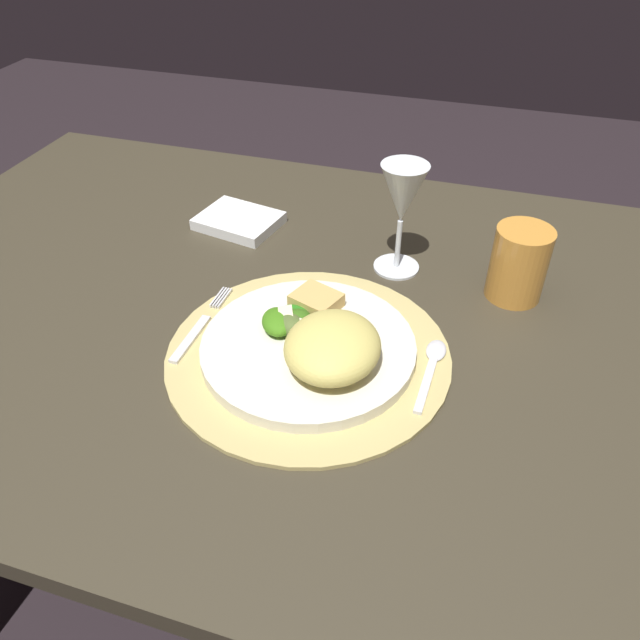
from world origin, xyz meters
TOP-DOWN VIEW (x-y plane):
  - ground_plane at (0.00, 0.00)m, footprint 6.00×6.00m
  - dining_table at (0.00, 0.00)m, footprint 1.34×0.89m
  - placemat at (0.05, -0.09)m, footprint 0.36×0.36m
  - dinner_plate at (0.05, -0.09)m, footprint 0.27×0.27m
  - pasta_serving at (0.09, -0.12)m, footprint 0.12×0.13m
  - salad_greens at (0.03, -0.07)m, footprint 0.09×0.09m
  - bread_piece at (0.04, -0.02)m, footprint 0.07×0.07m
  - fork at (-0.10, -0.09)m, footprint 0.02×0.16m
  - spoon at (0.21, -0.07)m, footprint 0.03×0.13m
  - napkin at (-0.16, 0.18)m, footprint 0.14×0.12m
  - wine_glass at (0.12, 0.13)m, footprint 0.07×0.07m
  - amber_tumbler at (0.29, 0.12)m, footprint 0.08×0.08m

SIDE VIEW (x-z plane):
  - ground_plane at x=0.00m, z-range 0.00..0.00m
  - dining_table at x=0.00m, z-range 0.21..0.95m
  - placemat at x=0.05m, z-range 0.73..0.74m
  - spoon at x=0.21m, z-range 0.74..0.75m
  - fork at x=-0.10m, z-range 0.74..0.74m
  - napkin at x=-0.16m, z-range 0.73..0.75m
  - dinner_plate at x=0.05m, z-range 0.74..0.76m
  - bread_piece at x=0.04m, z-range 0.76..0.78m
  - salad_greens at x=0.03m, z-range 0.75..0.78m
  - pasta_serving at x=0.09m, z-range 0.76..0.81m
  - amber_tumbler at x=0.29m, z-range 0.73..0.84m
  - wine_glass at x=0.12m, z-range 0.77..0.94m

